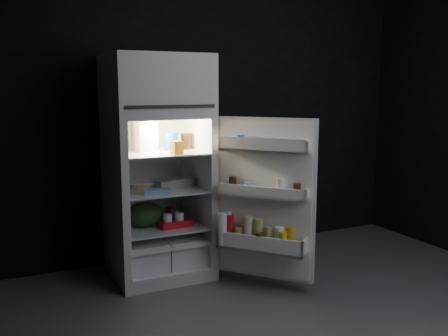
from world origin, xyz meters
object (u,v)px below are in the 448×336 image
refrigerator (156,159)px  egg_carton (174,183)px  milk_jug (145,136)px  fridge_door (263,202)px  yogurt_tray (175,224)px

refrigerator → egg_carton: 0.24m
milk_jug → egg_carton: 0.45m
fridge_door → yogurt_tray: bearing=136.6°
refrigerator → yogurt_tray: size_ratio=6.88×
egg_carton → milk_jug: bearing=146.1°
refrigerator → fridge_door: (0.62, -0.66, -0.28)m
egg_carton → fridge_door: bearing=-63.5°
egg_carton → refrigerator: bearing=140.5°
fridge_door → egg_carton: fridge_door is taller
egg_carton → yogurt_tray: egg_carton is taller
refrigerator → yogurt_tray: refrigerator is taller
milk_jug → yogurt_tray: milk_jug is taller
fridge_door → yogurt_tray: (-0.53, 0.50, -0.23)m
milk_jug → yogurt_tray: bearing=-54.8°
milk_jug → yogurt_tray: size_ratio=0.93×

